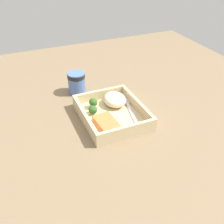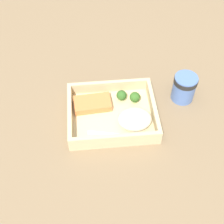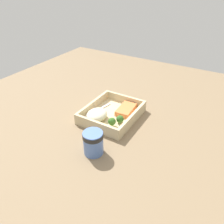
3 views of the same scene
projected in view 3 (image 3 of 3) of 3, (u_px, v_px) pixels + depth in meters
The scene contains 9 objects.
ground_plane at pixel (112, 119), 99.99cm from camera, with size 160.00×160.00×2.00cm, color #7D664A.
takeout_tray at pixel (112, 116), 99.12cm from camera, with size 26.30×21.83×1.20cm, color #CAB588.
tray_rim at pixel (112, 111), 97.73cm from camera, with size 26.30×21.83×3.91cm.
salmon_fillet at pixel (126, 110), 100.46cm from camera, with size 11.29×6.39×2.20cm, color orange.
mashed_potatoes at pixel (97, 115), 94.64cm from camera, with size 9.96×8.44×4.57cm, color beige.
broccoli_floret_1 at pixel (112, 122), 90.18cm from camera, with size 3.28×3.28×4.11cm.
broccoli_floret_2 at pixel (120, 119), 92.61cm from camera, with size 3.24×3.24×3.53cm.
fork at pixel (96, 111), 101.18cm from camera, with size 15.79×4.93×0.44cm.
paper_cup at pixel (93, 142), 77.34cm from camera, with size 7.35×7.35×9.01cm.
Camera 3 is at (70.67, 42.15, 55.89)cm, focal length 35.00 mm.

